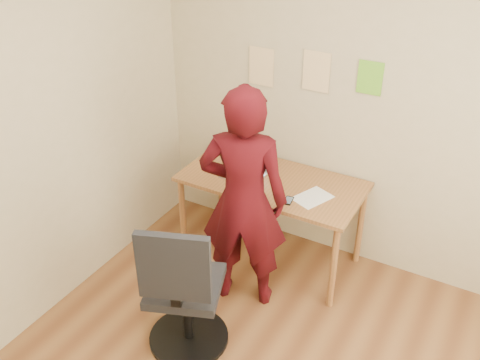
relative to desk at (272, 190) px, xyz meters
The scene contains 10 objects.
room 1.66m from the desk, 65.94° to the right, with size 3.58×3.58×2.78m.
desk is the anchor object (origin of this frame).
laptop 0.26m from the desk, behind, with size 0.33×0.30×0.23m.
paper_sheet 0.39m from the desk, 12.35° to the right, with size 0.19×0.28×0.00m, color white.
phone 0.33m from the desk, 41.62° to the right, with size 0.07×0.12×0.01m.
wall_note_left 0.95m from the desk, 129.55° to the left, with size 0.21×0.00×0.30m, color #F6CF93.
wall_note_mid 0.96m from the desk, 66.23° to the left, with size 0.21×0.00×0.30m, color #F6CF93.
wall_note_right 1.11m from the desk, 32.68° to the left, with size 0.18×0.00×0.24m, color #70C72C.
office_chair 1.17m from the desk, 92.55° to the right, with size 0.60×0.61×1.05m.
person 0.54m from the desk, 86.72° to the right, with size 0.62×0.40×1.69m, color #3D080D.
Camera 1 is at (0.90, -1.82, 2.84)m, focal length 40.00 mm.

